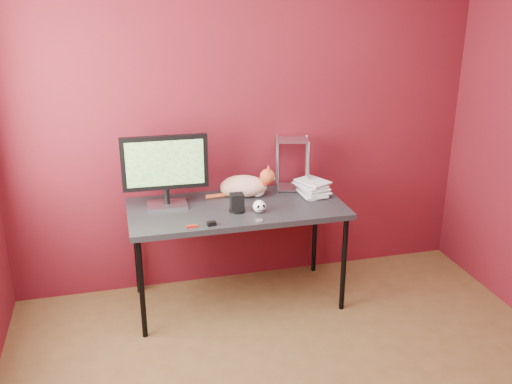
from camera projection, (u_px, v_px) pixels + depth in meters
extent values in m
cube|color=#571019|center=(245.00, 116.00, 4.17)|extent=(3.50, 0.02, 2.60)
cube|color=black|center=(237.00, 209.00, 3.98)|extent=(1.50, 0.70, 0.04)
cylinder|color=black|center=(142.00, 289.00, 3.68)|extent=(0.04, 0.04, 0.71)
cylinder|color=black|center=(344.00, 264.00, 4.00)|extent=(0.04, 0.04, 0.71)
cylinder|color=black|center=(137.00, 250.00, 4.22)|extent=(0.04, 0.04, 0.71)
cylinder|color=black|center=(315.00, 231.00, 4.55)|extent=(0.04, 0.04, 0.71)
cube|color=#A9A8AD|center=(167.00, 205.00, 3.97)|extent=(0.28, 0.20, 0.02)
cylinder|color=black|center=(167.00, 196.00, 3.94)|extent=(0.04, 0.04, 0.12)
cube|color=black|center=(165.00, 163.00, 3.86)|extent=(0.59, 0.05, 0.38)
cube|color=#225316|center=(165.00, 163.00, 3.86)|extent=(0.52, 0.02, 0.31)
ellipsoid|color=#C16429|center=(244.00, 186.00, 4.13)|extent=(0.38, 0.28, 0.16)
ellipsoid|color=#C16429|center=(231.00, 187.00, 4.15)|extent=(0.20, 0.19, 0.13)
sphere|color=white|center=(258.00, 190.00, 4.13)|extent=(0.11, 0.11, 0.11)
sphere|color=#BD4C24|center=(267.00, 176.00, 4.09)|extent=(0.11, 0.11, 0.11)
cone|color=#BD4C24|center=(268.00, 170.00, 4.05)|extent=(0.04, 0.04, 0.04)
cone|color=#BD4C24|center=(268.00, 168.00, 4.10)|extent=(0.04, 0.04, 0.04)
cylinder|color=red|center=(265.00, 182.00, 4.11)|extent=(0.08, 0.08, 0.01)
cylinder|color=#BD4C24|center=(218.00, 196.00, 4.13)|extent=(0.18, 0.05, 0.03)
ellipsoid|color=white|center=(259.00, 206.00, 3.85)|extent=(0.09, 0.09, 0.08)
ellipsoid|color=black|center=(258.00, 207.00, 3.81)|extent=(0.02, 0.01, 0.03)
ellipsoid|color=black|center=(263.00, 207.00, 3.82)|extent=(0.02, 0.01, 0.03)
cube|color=black|center=(261.00, 210.00, 3.82)|extent=(0.05, 0.01, 0.00)
cylinder|color=black|center=(237.00, 210.00, 3.88)|extent=(0.11, 0.11, 0.02)
cube|color=black|center=(237.00, 202.00, 3.86)|extent=(0.09, 0.09, 0.11)
imported|color=beige|center=(303.00, 181.00, 4.13)|extent=(0.18, 0.24, 0.23)
imported|color=beige|center=(303.00, 150.00, 4.05)|extent=(0.20, 0.25, 0.23)
imported|color=beige|center=(304.00, 118.00, 3.97)|extent=(0.22, 0.27, 0.23)
imported|color=beige|center=(305.00, 85.00, 3.89)|extent=(0.24, 0.28, 0.23)
imported|color=beige|center=(306.00, 50.00, 3.81)|extent=(0.26, 0.28, 0.23)
cylinder|color=#A9A8AD|center=(282.00, 169.00, 4.14)|extent=(0.01, 0.01, 0.39)
cylinder|color=#A9A8AD|center=(311.00, 166.00, 4.19)|extent=(0.01, 0.01, 0.39)
cylinder|color=#A9A8AD|center=(275.00, 161.00, 4.31)|extent=(0.01, 0.01, 0.39)
cylinder|color=#A9A8AD|center=(303.00, 159.00, 4.36)|extent=(0.01, 0.01, 0.39)
cube|color=#A9A8AD|center=(292.00, 187.00, 4.31)|extent=(0.26, 0.23, 0.01)
cube|color=#A9A8AD|center=(293.00, 140.00, 4.19)|extent=(0.26, 0.23, 0.01)
cube|color=maroon|center=(192.00, 226.00, 3.63)|extent=(0.07, 0.02, 0.01)
cube|color=black|center=(212.00, 224.00, 3.66)|extent=(0.06, 0.04, 0.03)
cylinder|color=#A9A8AD|center=(260.00, 220.00, 3.73)|extent=(0.05, 0.05, 0.00)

